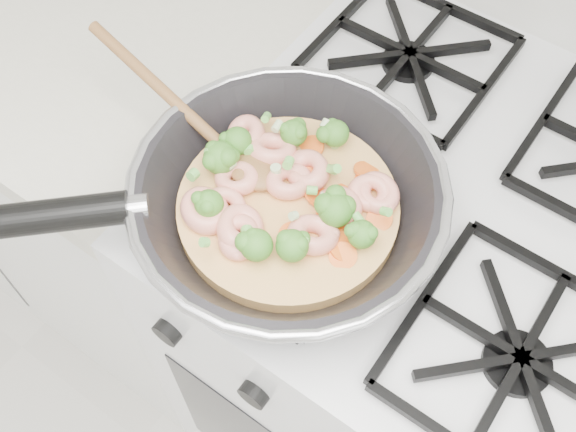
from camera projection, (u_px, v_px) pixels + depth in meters
The scene contains 3 objects.
stove at pixel (401, 335), 1.16m from camera, with size 0.60×0.60×0.92m.
counter_left at pixel (73, 130), 1.42m from camera, with size 1.00×0.60×0.90m.
skillet at pixel (282, 200), 0.71m from camera, with size 0.47×0.42×0.10m.
Camera 1 is at (0.10, 1.23, 1.56)m, focal length 41.84 mm.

